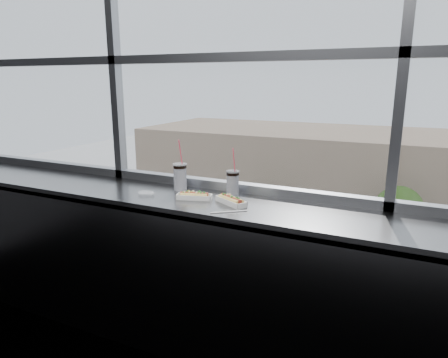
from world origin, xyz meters
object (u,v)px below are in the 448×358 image
at_px(car_near_c, 352,324).
at_px(tree_center, 399,210).
at_px(pedestrian_b, 373,234).
at_px(loose_straw, 229,212).
at_px(car_near_a, 112,266).
at_px(soda_cup_left, 180,175).
at_px(wrapper, 146,193).
at_px(hotdog_tray_right, 231,200).
at_px(tree_left, 259,201).
at_px(car_near_b, 224,293).
at_px(hotdog_tray_left, 194,196).
at_px(soda_cup_right, 233,182).

height_order(car_near_c, tree_center, tree_center).
distance_m(car_near_c, pedestrian_b, 13.16).
relative_size(loose_straw, car_near_a, 0.03).
bearing_deg(loose_straw, car_near_a, 97.32).
height_order(soda_cup_left, wrapper, soda_cup_left).
relative_size(soda_cup_left, pedestrian_b, 0.17).
distance_m(hotdog_tray_right, loose_straw, 0.17).
bearing_deg(loose_straw, hotdog_tray_right, 73.17).
relative_size(loose_straw, tree_left, 0.05).
xyz_separation_m(car_near_b, tree_left, (-2.36, 12.00, 1.81)).
xyz_separation_m(wrapper, tree_center, (1.32, 28.35, -8.41)).
relative_size(car_near_b, pedestrian_b, 3.08).
distance_m(hotdog_tray_left, hotdog_tray_right, 0.26).
relative_size(soda_cup_left, soda_cup_right, 1.10).
distance_m(hotdog_tray_right, pedestrian_b, 31.46).
bearing_deg(hotdog_tray_right, wrapper, -145.71).
height_order(car_near_b, pedestrian_b, car_near_b).
bearing_deg(car_near_a, wrapper, -139.36).
bearing_deg(soda_cup_left, tree_left, 108.84).
xyz_separation_m(loose_straw, tree_center, (0.66, 28.45, -8.40)).
bearing_deg(loose_straw, car_near_b, 78.55).
relative_size(soda_cup_left, car_near_b, 0.06).
bearing_deg(car_near_b, tree_left, 18.24).
distance_m(soda_cup_left, car_near_c, 19.59).
height_order(pedestrian_b, tree_center, tree_center).
relative_size(hotdog_tray_right, soda_cup_right, 0.74).
height_order(loose_straw, tree_left, loose_straw).
distance_m(car_near_a, car_near_c, 15.14).
bearing_deg(soda_cup_right, tree_center, 88.41).
bearing_deg(car_near_c, car_near_a, 88.73).
height_order(hotdog_tray_left, soda_cup_right, soda_cup_right).
height_order(hotdog_tray_right, tree_center, hotdog_tray_right).
xyz_separation_m(hotdog_tray_right, car_near_a, (-15.84, 16.30, -11.01)).
distance_m(hotdog_tray_right, soda_cup_left, 0.49).
height_order(loose_straw, pedestrian_b, loose_straw).
distance_m(car_near_a, tree_center, 20.61).
bearing_deg(pedestrian_b, car_near_c, 90.90).
bearing_deg(tree_left, car_near_c, -52.05).
distance_m(soda_cup_right, car_near_b, 20.99).
bearing_deg(tree_left, soda_cup_left, -71.16).
height_order(wrapper, tree_center, wrapper).
height_order(hotdog_tray_left, loose_straw, hotdog_tray_left).
xyz_separation_m(loose_straw, wrapper, (-0.66, 0.10, 0.01)).
bearing_deg(car_near_c, tree_center, -8.04).
distance_m(hotdog_tray_left, pedestrian_b, 31.47).
distance_m(soda_cup_left, tree_left, 31.14).
relative_size(soda_cup_right, car_near_a, 0.05).
relative_size(soda_cup_right, tree_left, 0.08).
bearing_deg(soda_cup_right, car_near_c, 92.28).
relative_size(wrapper, car_near_a, 0.02).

